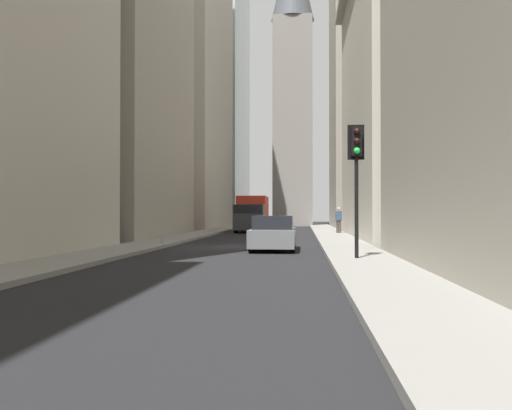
# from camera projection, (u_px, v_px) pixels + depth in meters

# --- Properties ---
(ground_plane) EXTENTS (135.00, 135.00, 0.00)m
(ground_plane) POSITION_uv_depth(u_px,v_px,m) (245.00, 247.00, 24.50)
(ground_plane) COLOR black
(sidewalk_right) EXTENTS (90.00, 2.20, 0.14)m
(sidewalk_right) POSITION_uv_depth(u_px,v_px,m) (147.00, 245.00, 24.88)
(sidewalk_right) COLOR gray
(sidewalk_right) RESTS_ON ground_plane
(sidewalk_left) EXTENTS (90.00, 2.20, 0.14)m
(sidewalk_left) POSITION_uv_depth(u_px,v_px,m) (346.00, 246.00, 24.11)
(sidewalk_left) COLOR gray
(sidewalk_left) RESTS_ON ground_plane
(building_left_midfar) EXTENTS (17.98, 10.50, 18.39)m
(building_left_midfar) POSITION_uv_depth(u_px,v_px,m) (438.00, 83.00, 32.11)
(building_left_midfar) COLOR beige
(building_left_midfar) RESTS_ON ground_plane
(building_left_far) EXTENTS (12.21, 10.00, 30.37)m
(building_left_far) POSITION_uv_depth(u_px,v_px,m) (382.00, 77.00, 54.60)
(building_left_far) COLOR gray
(building_left_far) RESTS_ON ground_plane
(building_right_far) EXTENTS (18.14, 10.50, 31.04)m
(building_right_far) POSITION_uv_depth(u_px,v_px,m) (172.00, 75.00, 55.36)
(building_right_far) COLOR beige
(building_right_far) RESTS_ON ground_plane
(church_spire) EXTENTS (4.94, 4.94, 34.38)m
(church_spire) POSITION_uv_depth(u_px,v_px,m) (293.00, 71.00, 63.07)
(church_spire) COLOR gray
(church_spire) RESTS_ON ground_plane
(delivery_truck) EXTENTS (6.46, 2.25, 2.84)m
(delivery_truck) POSITION_uv_depth(u_px,v_px,m) (252.00, 214.00, 43.00)
(delivery_truck) COLOR red
(delivery_truck) RESTS_ON ground_plane
(hatchback_grey) EXTENTS (4.30, 1.78, 1.42)m
(hatchback_grey) POSITION_uv_depth(u_px,v_px,m) (273.00, 234.00, 22.29)
(hatchback_grey) COLOR slate
(hatchback_grey) RESTS_ON ground_plane
(traffic_light_foreground) EXTENTS (0.43, 0.52, 4.17)m
(traffic_light_foreground) POSITION_uv_depth(u_px,v_px,m) (356.00, 159.00, 16.88)
(traffic_light_foreground) COLOR black
(traffic_light_foreground) RESTS_ON sidewalk_left
(pedestrian) EXTENTS (0.26, 0.44, 1.77)m
(pedestrian) POSITION_uv_depth(u_px,v_px,m) (339.00, 219.00, 37.37)
(pedestrian) COLOR #473D33
(pedestrian) RESTS_ON sidewalk_left
(discarded_bottle) EXTENTS (0.07, 0.07, 0.27)m
(discarded_bottle) POSITION_uv_depth(u_px,v_px,m) (162.00, 241.00, 24.51)
(discarded_bottle) COLOR #999EA3
(discarded_bottle) RESTS_ON sidewalk_right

